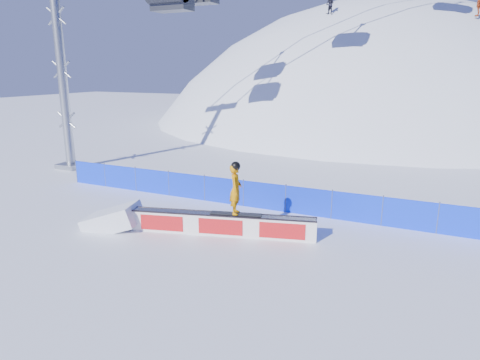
% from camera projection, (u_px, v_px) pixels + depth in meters
% --- Properties ---
extents(ground, '(160.00, 160.00, 0.00)m').
position_uv_depth(ground, '(217.00, 246.00, 15.03)').
color(ground, white).
rests_on(ground, ground).
extents(snow_hill, '(64.00, 64.00, 64.00)m').
position_uv_depth(snow_hill, '(367.00, 257.00, 56.47)').
color(snow_hill, white).
rests_on(snow_hill, ground).
extents(safety_fence, '(22.05, 0.05, 1.30)m').
position_uv_depth(safety_fence, '(264.00, 196.00, 18.84)').
color(safety_fence, '#0A2EF1').
rests_on(safety_fence, ground).
extents(rail_box, '(6.89, 2.22, 0.84)m').
position_uv_depth(rail_box, '(222.00, 224.00, 15.94)').
color(rail_box, white).
rests_on(rail_box, ground).
extents(snow_ramp, '(2.49, 1.89, 1.38)m').
position_uv_depth(snow_ramp, '(113.00, 227.00, 16.80)').
color(snow_ramp, white).
rests_on(snow_ramp, ground).
extents(snowboarder, '(1.93, 0.81, 1.99)m').
position_uv_depth(snowboarder, '(236.00, 189.00, 15.49)').
color(snowboarder, black).
rests_on(snowboarder, rail_box).
extents(distant_skiers, '(14.85, 7.89, 5.94)m').
position_uv_depth(distant_skiers, '(397.00, 2.00, 38.17)').
color(distant_skiers, black).
rests_on(distant_skiers, ground).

